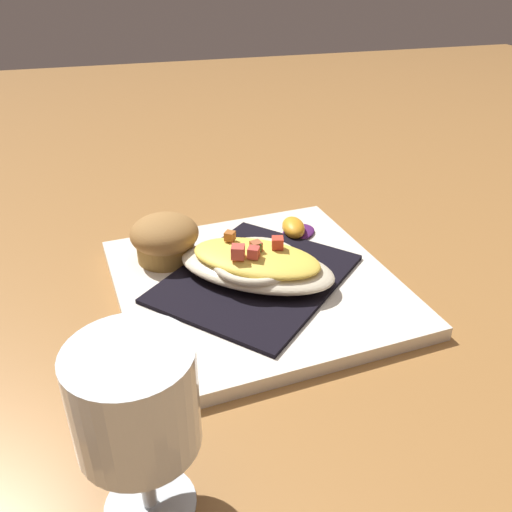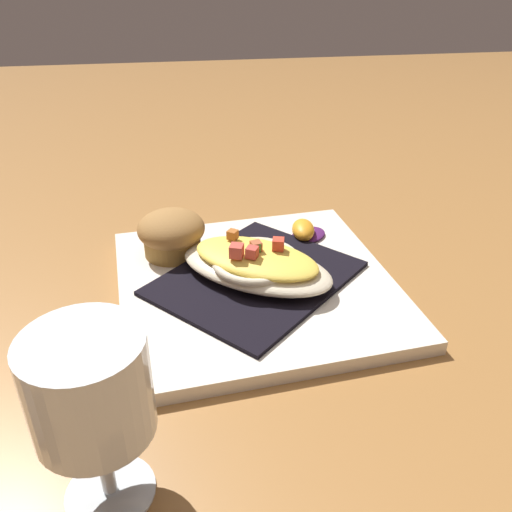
{
  "view_description": "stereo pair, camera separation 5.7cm",
  "coord_description": "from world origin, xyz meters",
  "px_view_note": "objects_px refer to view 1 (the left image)",
  "views": [
    {
      "loc": [
        -0.48,
        0.13,
        0.34
      ],
      "look_at": [
        0.0,
        0.0,
        0.05
      ],
      "focal_mm": 38.16,
      "sensor_mm": 36.0,
      "label": 1
    },
    {
      "loc": [
        -0.49,
        0.07,
        0.34
      ],
      "look_at": [
        0.0,
        0.0,
        0.05
      ],
      "focal_mm": 38.16,
      "sensor_mm": 36.0,
      "label": 2
    }
  ],
  "objects_px": {
    "gratin_dish": "(256,263)",
    "muffin": "(165,238)",
    "square_plate": "(256,286)",
    "orange_garnish": "(295,229)",
    "stemmed_glass": "(136,408)"
  },
  "relations": [
    {
      "from": "gratin_dish",
      "to": "muffin",
      "type": "relative_size",
      "value": 2.48
    },
    {
      "from": "orange_garnish",
      "to": "muffin",
      "type": "bearing_deg",
      "value": 95.42
    },
    {
      "from": "gratin_dish",
      "to": "muffin",
      "type": "height_order",
      "value": "muffin"
    },
    {
      "from": "stemmed_glass",
      "to": "orange_garnish",
      "type": "bearing_deg",
      "value": -33.62
    },
    {
      "from": "square_plate",
      "to": "gratin_dish",
      "type": "xyz_separation_m",
      "value": [
        -0.0,
        0.0,
        0.03
      ]
    },
    {
      "from": "orange_garnish",
      "to": "stemmed_glass",
      "type": "bearing_deg",
      "value": 146.38
    },
    {
      "from": "square_plate",
      "to": "gratin_dish",
      "type": "distance_m",
      "value": 0.03
    },
    {
      "from": "square_plate",
      "to": "muffin",
      "type": "height_order",
      "value": "muffin"
    },
    {
      "from": "square_plate",
      "to": "orange_garnish",
      "type": "bearing_deg",
      "value": -40.28
    },
    {
      "from": "gratin_dish",
      "to": "orange_garnish",
      "type": "distance_m",
      "value": 0.12
    },
    {
      "from": "muffin",
      "to": "gratin_dish",
      "type": "bearing_deg",
      "value": -129.51
    },
    {
      "from": "gratin_dish",
      "to": "stemmed_glass",
      "type": "height_order",
      "value": "stemmed_glass"
    },
    {
      "from": "square_plate",
      "to": "orange_garnish",
      "type": "xyz_separation_m",
      "value": [
        0.09,
        -0.07,
        0.02
      ]
    },
    {
      "from": "gratin_dish",
      "to": "square_plate",
      "type": "bearing_deg",
      "value": -67.84
    },
    {
      "from": "square_plate",
      "to": "orange_garnish",
      "type": "distance_m",
      "value": 0.12
    }
  ]
}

